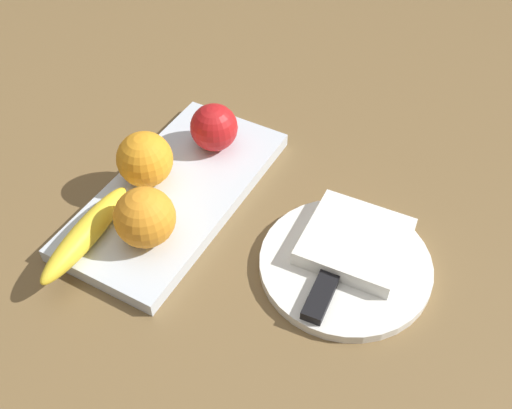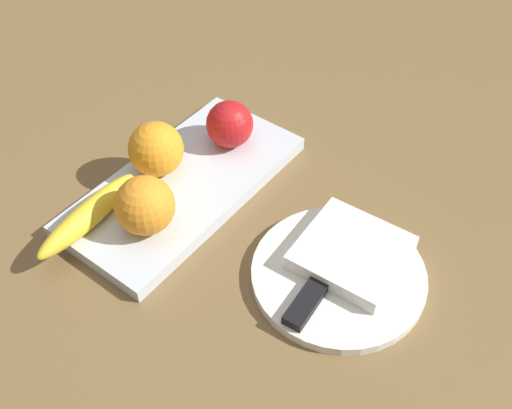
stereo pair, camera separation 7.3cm
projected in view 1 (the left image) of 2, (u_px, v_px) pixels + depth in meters
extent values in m
plane|color=brown|center=(164.00, 176.00, 0.83)|extent=(2.40, 2.40, 0.00)
cube|color=silver|center=(176.00, 193.00, 0.80)|extent=(0.34, 0.17, 0.02)
sphere|color=red|center=(214.00, 127.00, 0.82)|extent=(0.07, 0.07, 0.07)
ellipsoid|color=yellow|center=(86.00, 233.00, 0.71)|extent=(0.17, 0.04, 0.03)
sphere|color=orange|center=(145.00, 217.00, 0.70)|extent=(0.07, 0.07, 0.07)
sphere|color=orange|center=(147.00, 160.00, 0.77)|extent=(0.07, 0.07, 0.07)
cylinder|color=white|center=(345.00, 265.00, 0.72)|extent=(0.21, 0.21, 0.01)
cube|color=white|center=(355.00, 241.00, 0.72)|extent=(0.12, 0.13, 0.02)
cube|color=silver|center=(340.00, 254.00, 0.72)|extent=(0.15, 0.03, 0.00)
cube|color=black|center=(324.00, 289.00, 0.68)|extent=(0.09, 0.03, 0.01)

